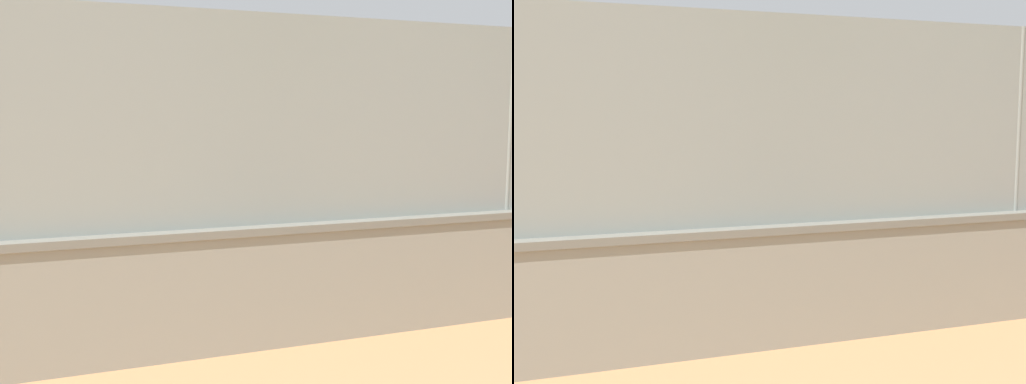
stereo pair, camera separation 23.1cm
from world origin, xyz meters
The scene contains 3 objects.
ground_plane centered at (0.00, 0.00, 0.00)m, with size 260.00×260.00×0.00m, color tan.
player_foreground_swinging centered at (4.45, 4.32, 0.89)m, with size 1.22×0.72×1.52m.
player_baseline_waiting centered at (-1.46, 0.51, 0.90)m, with size 1.21×0.70×1.54m.
Camera 2 is at (4.08, 17.41, 2.40)m, focal length 44.50 mm.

